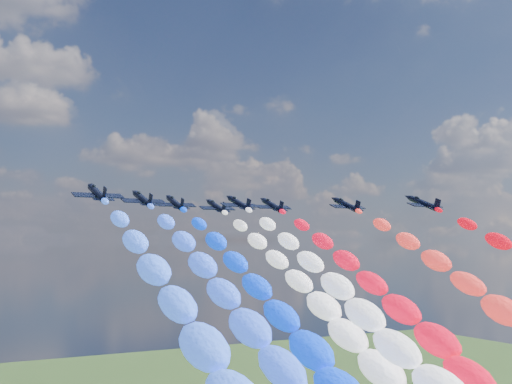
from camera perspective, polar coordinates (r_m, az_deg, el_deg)
jet_0 at (r=117.97m, az=-13.01°, el=-0.08°), size 8.63×11.61×6.08m
jet_1 at (r=133.22m, az=-9.37°, el=-0.57°), size 8.81×11.74×6.08m
jet_2 at (r=146.61m, az=-6.71°, el=-0.90°), size 8.53×11.54×6.08m
jet_3 at (r=147.34m, az=-1.43°, el=-0.95°), size 9.01×11.88×6.08m
jet_4 at (r=161.31m, az=-3.31°, el=-1.20°), size 8.62×11.61×6.08m
trail_4 at (r=115.63m, az=8.88°, el=-14.54°), size 7.15×108.78×62.16m
jet_5 at (r=155.66m, az=1.36°, el=-1.11°), size 8.44×11.47×6.08m
trail_5 at (r=113.13m, az=16.05°, el=-14.67°), size 7.15×108.78×62.16m
jet_6 at (r=154.98m, az=7.49°, el=-1.06°), size 8.82×11.75×6.08m
jet_7 at (r=151.38m, az=13.69°, el=-0.91°), size 9.07×11.93×6.08m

